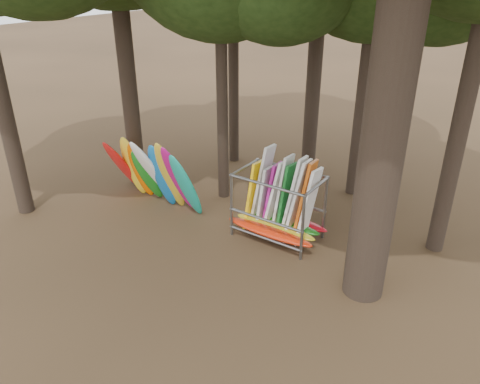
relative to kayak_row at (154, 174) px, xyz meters
The scene contains 3 objects.
ground 3.56m from the kayak_row, 20.43° to the right, with size 120.00×120.00×0.00m, color #47331E.
kayak_row is the anchor object (origin of this frame).
storage_rack 4.73m from the kayak_row, ahead, with size 3.04×1.59×2.91m.
Camera 1 is at (7.93, -9.53, 7.99)m, focal length 35.00 mm.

